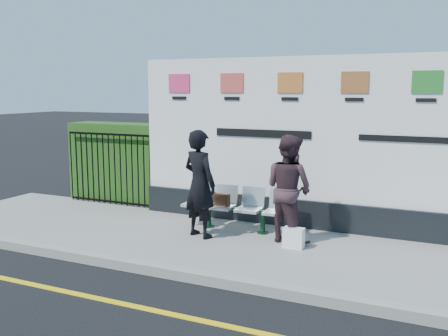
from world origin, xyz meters
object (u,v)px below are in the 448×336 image
object	(u,v)px
bench	(235,218)
woman_left	(200,184)
billboard	(353,157)
woman_right	(289,189)

from	to	relation	value
bench	woman_left	bearing A→B (deg)	-124.72
billboard	woman_right	distance (m)	1.34
bench	woman_left	size ratio (longest dim) A/B	1.08
woman_left	woman_right	size ratio (longest dim) A/B	1.03
bench	woman_right	distance (m)	1.24
billboard	woman_left	world-z (taller)	billboard
bench	woman_right	bearing A→B (deg)	-14.19
billboard	woman_left	size ratio (longest dim) A/B	4.47
bench	woman_right	size ratio (longest dim) A/B	1.11
woman_right	woman_left	bearing A→B (deg)	38.74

